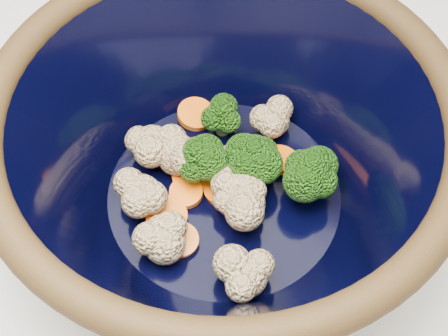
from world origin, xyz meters
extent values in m
cylinder|color=black|center=(-0.06, 0.09, 0.91)|extent=(0.20, 0.20, 0.01)
torus|color=black|center=(-0.06, 0.09, 1.03)|extent=(0.33, 0.33, 0.02)
cylinder|color=black|center=(-0.06, 0.09, 0.93)|extent=(0.19, 0.19, 0.00)
cylinder|color=#608442|center=(-0.01, 0.13, 0.94)|extent=(0.01, 0.01, 0.02)
ellipsoid|color=#276112|center=(-0.01, 0.13, 0.97)|extent=(0.04, 0.04, 0.04)
cylinder|color=#608442|center=(-0.10, 0.14, 0.94)|extent=(0.01, 0.01, 0.02)
ellipsoid|color=#276112|center=(-0.10, 0.14, 0.96)|extent=(0.03, 0.03, 0.03)
cylinder|color=#608442|center=(-0.05, 0.12, 0.94)|extent=(0.01, 0.01, 0.02)
ellipsoid|color=#276112|center=(-0.05, 0.12, 0.97)|extent=(0.04, 0.04, 0.03)
cylinder|color=#608442|center=(-0.09, 0.09, 0.94)|extent=(0.01, 0.01, 0.02)
ellipsoid|color=#276112|center=(-0.09, 0.09, 0.96)|extent=(0.04, 0.04, 0.03)
sphere|color=beige|center=(-0.06, 0.09, 0.95)|extent=(0.03, 0.03, 0.03)
sphere|color=beige|center=(-0.11, 0.05, 0.95)|extent=(0.03, 0.03, 0.03)
sphere|color=beige|center=(-0.01, 0.03, 0.95)|extent=(0.03, 0.03, 0.03)
sphere|color=beige|center=(-0.05, 0.09, 0.95)|extent=(0.03, 0.03, 0.03)
sphere|color=beige|center=(-0.04, 0.08, 0.95)|extent=(0.03, 0.03, 0.03)
sphere|color=beige|center=(-0.06, 0.10, 0.95)|extent=(0.03, 0.03, 0.03)
sphere|color=beige|center=(-0.06, 0.17, 0.95)|extent=(0.03, 0.03, 0.03)
sphere|color=beige|center=(-0.11, 0.09, 0.95)|extent=(0.03, 0.03, 0.03)
sphere|color=beige|center=(-0.07, 0.02, 0.95)|extent=(0.03, 0.03, 0.03)
sphere|color=beige|center=(-0.05, 0.09, 0.95)|extent=(0.03, 0.03, 0.03)
sphere|color=beige|center=(-0.13, 0.09, 0.95)|extent=(0.03, 0.03, 0.03)
sphere|color=beige|center=(-0.07, 0.11, 0.95)|extent=(0.03, 0.03, 0.03)
cylinder|color=orange|center=(-0.09, 0.09, 0.94)|extent=(0.03, 0.03, 0.01)
cylinder|color=orange|center=(-0.04, 0.14, 0.94)|extent=(0.03, 0.03, 0.01)
cylinder|color=orange|center=(-0.07, 0.09, 0.94)|extent=(0.03, 0.03, 0.01)
cylinder|color=orange|center=(-0.09, 0.05, 0.94)|extent=(0.03, 0.03, 0.01)
cylinder|color=orange|center=(-0.09, 0.07, 0.94)|extent=(0.03, 0.03, 0.01)
cylinder|color=orange|center=(-0.07, 0.04, 0.94)|extent=(0.03, 0.03, 0.01)
cylinder|color=orange|center=(-0.09, 0.04, 0.94)|extent=(0.03, 0.03, 0.01)
cylinder|color=orange|center=(-0.13, 0.14, 0.94)|extent=(0.03, 0.03, 0.01)
camera|label=1|loc=(0.08, -0.13, 1.35)|focal=50.00mm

